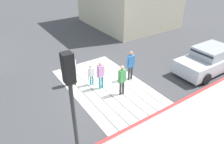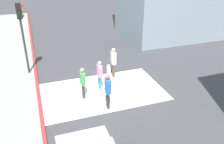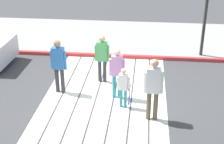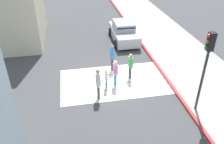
# 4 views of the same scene
# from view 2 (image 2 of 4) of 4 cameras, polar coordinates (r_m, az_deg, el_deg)

# --- Properties ---
(ground_plane) EXTENTS (120.00, 120.00, 0.00)m
(ground_plane) POSITION_cam_2_polar(r_m,az_deg,el_deg) (12.83, -2.27, -4.69)
(ground_plane) COLOR #424244
(crosswalk_stripes) EXTENTS (6.40, 3.80, 0.01)m
(crosswalk_stripes) POSITION_cam_2_polar(r_m,az_deg,el_deg) (12.83, -2.27, -4.66)
(crosswalk_stripes) COLOR silver
(crosswalk_stripes) RESTS_ON ground
(curb_painted) EXTENTS (0.16, 40.00, 0.13)m
(curb_painted) POSITION_cam_2_polar(r_m,az_deg,el_deg) (12.42, -16.87, -6.78)
(curb_painted) COLOR #BC3333
(curb_painted) RESTS_ON ground
(traffic_light_corner) EXTENTS (0.39, 0.28, 4.24)m
(traffic_light_corner) POSITION_cam_2_polar(r_m,az_deg,el_deg) (14.39, -20.69, 10.34)
(traffic_light_corner) COLOR #2D2D2D
(traffic_light_corner) RESTS_ON ground
(pedestrian_adult_lead) EXTENTS (0.22, 0.48, 1.62)m
(pedestrian_adult_lead) POSITION_cam_2_polar(r_m,az_deg,el_deg) (12.67, -2.94, -0.26)
(pedestrian_adult_lead) COLOR teal
(pedestrian_adult_lead) RESTS_ON ground
(pedestrian_adult_trailing) EXTENTS (0.25, 0.52, 1.77)m
(pedestrian_adult_trailing) POSITION_cam_2_polar(r_m,az_deg,el_deg) (11.04, -1.00, -4.05)
(pedestrian_adult_trailing) COLOR #333338
(pedestrian_adult_trailing) RESTS_ON ground
(pedestrian_adult_side) EXTENTS (0.24, 0.53, 1.82)m
(pedestrian_adult_side) POSITION_cam_2_polar(r_m,az_deg,el_deg) (13.87, 0.33, 2.79)
(pedestrian_adult_side) COLOR brown
(pedestrian_adult_side) RESTS_ON ground
(pedestrian_teen_behind) EXTENTS (0.21, 0.49, 1.66)m
(pedestrian_teen_behind) POSITION_cam_2_polar(r_m,az_deg,el_deg) (11.93, -6.97, -2.11)
(pedestrian_teen_behind) COLOR #333338
(pedestrian_teen_behind) RESTS_ON ground
(pedestrian_child_with_racket) EXTENTS (0.29, 0.39, 1.25)m
(pedestrian_child_with_racket) POSITION_cam_2_polar(r_m,az_deg,el_deg) (13.14, -0.81, -0.36)
(pedestrian_child_with_racket) COLOR teal
(pedestrian_child_with_racket) RESTS_ON ground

